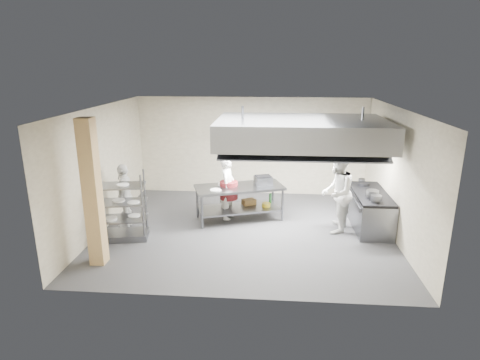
# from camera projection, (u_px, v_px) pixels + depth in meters

# --- Properties ---
(floor) EXTENTS (7.00, 7.00, 0.00)m
(floor) POSITION_uv_depth(u_px,v_px,m) (245.00, 230.00, 9.91)
(floor) COLOR #2A2A2C
(floor) RESTS_ON ground
(ceiling) EXTENTS (7.00, 7.00, 0.00)m
(ceiling) POSITION_uv_depth(u_px,v_px,m) (246.00, 108.00, 9.07)
(ceiling) COLOR silver
(ceiling) RESTS_ON wall_back
(wall_back) EXTENTS (7.00, 0.00, 7.00)m
(wall_back) POSITION_uv_depth(u_px,v_px,m) (252.00, 146.00, 12.36)
(wall_back) COLOR tan
(wall_back) RESTS_ON ground
(wall_left) EXTENTS (0.00, 6.00, 6.00)m
(wall_left) POSITION_uv_depth(u_px,v_px,m) (102.00, 169.00, 9.76)
(wall_left) COLOR tan
(wall_left) RESTS_ON ground
(wall_right) EXTENTS (0.00, 6.00, 6.00)m
(wall_right) POSITION_uv_depth(u_px,v_px,m) (397.00, 175.00, 9.23)
(wall_right) COLOR tan
(wall_right) RESTS_ON ground
(column) EXTENTS (0.30, 0.30, 3.00)m
(column) POSITION_uv_depth(u_px,v_px,m) (93.00, 194.00, 7.90)
(column) COLOR tan
(column) RESTS_ON floor
(exhaust_hood) EXTENTS (4.00, 2.50, 0.60)m
(exhaust_hood) POSITION_uv_depth(u_px,v_px,m) (301.00, 132.00, 9.52)
(exhaust_hood) COLOR slate
(exhaust_hood) RESTS_ON ceiling
(hood_strip_a) EXTENTS (1.60, 0.12, 0.04)m
(hood_strip_a) POSITION_uv_depth(u_px,v_px,m) (263.00, 145.00, 9.68)
(hood_strip_a) COLOR white
(hood_strip_a) RESTS_ON exhaust_hood
(hood_strip_b) EXTENTS (1.60, 0.12, 0.04)m
(hood_strip_b) POSITION_uv_depth(u_px,v_px,m) (339.00, 146.00, 9.54)
(hood_strip_b) COLOR white
(hood_strip_b) RESTS_ON exhaust_hood
(wall_shelf) EXTENTS (1.50, 0.28, 0.04)m
(wall_shelf) POSITION_uv_depth(u_px,v_px,m) (311.00, 148.00, 12.07)
(wall_shelf) COLOR slate
(wall_shelf) RESTS_ON wall_back
(island) EXTENTS (2.45, 1.62, 0.91)m
(island) POSITION_uv_depth(u_px,v_px,m) (239.00, 203.00, 10.49)
(island) COLOR gray
(island) RESTS_ON floor
(island_worktop) EXTENTS (2.45, 1.62, 0.06)m
(island_worktop) POSITION_uv_depth(u_px,v_px,m) (239.00, 187.00, 10.38)
(island_worktop) COLOR slate
(island_worktop) RESTS_ON island
(island_undershelf) EXTENTS (2.24, 1.47, 0.04)m
(island_undershelf) POSITION_uv_depth(u_px,v_px,m) (239.00, 208.00, 10.54)
(island_undershelf) COLOR slate
(island_undershelf) RESTS_ON island
(pass_rack) EXTENTS (1.16, 0.81, 1.60)m
(pass_rack) POSITION_uv_depth(u_px,v_px,m) (123.00, 206.00, 9.25)
(pass_rack) COLOR slate
(pass_rack) RESTS_ON floor
(cooking_range) EXTENTS (0.80, 2.00, 0.84)m
(cooking_range) POSITION_uv_depth(u_px,v_px,m) (369.00, 211.00, 10.04)
(cooking_range) COLOR slate
(cooking_range) RESTS_ON floor
(range_top) EXTENTS (0.78, 1.96, 0.06)m
(range_top) POSITION_uv_depth(u_px,v_px,m) (371.00, 194.00, 9.91)
(range_top) COLOR black
(range_top) RESTS_ON cooking_range
(chef_head) EXTENTS (0.48, 0.66, 1.69)m
(chef_head) POSITION_uv_depth(u_px,v_px,m) (228.00, 187.00, 10.49)
(chef_head) COLOR silver
(chef_head) RESTS_ON floor
(chef_line) EXTENTS (0.98, 1.12, 1.97)m
(chef_line) POSITION_uv_depth(u_px,v_px,m) (337.00, 193.00, 9.62)
(chef_line) COLOR white
(chef_line) RESTS_ON floor
(chef_plating) EXTENTS (0.51, 0.99, 1.62)m
(chef_plating) POSITION_uv_depth(u_px,v_px,m) (125.00, 196.00, 9.93)
(chef_plating) COLOR silver
(chef_plating) RESTS_ON floor
(griddle) EXTENTS (0.52, 0.46, 0.21)m
(griddle) POSITION_uv_depth(u_px,v_px,m) (263.00, 180.00, 10.50)
(griddle) COLOR gray
(griddle) RESTS_ON island_worktop
(wicker_basket) EXTENTS (0.41, 0.37, 0.15)m
(wicker_basket) POSITION_uv_depth(u_px,v_px,m) (249.00, 202.00, 10.75)
(wicker_basket) COLOR brown
(wicker_basket) RESTS_ON island_undershelf
(stockpot) EXTENTS (0.29, 0.29, 0.20)m
(stockpot) POSITION_uv_depth(u_px,v_px,m) (372.00, 194.00, 9.45)
(stockpot) COLOR gray
(stockpot) RESTS_ON range_top
(plate_stack) EXTENTS (0.28, 0.28, 0.05)m
(plate_stack) POSITION_uv_depth(u_px,v_px,m) (124.00, 217.00, 9.33)
(plate_stack) COLOR white
(plate_stack) RESTS_ON pass_rack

